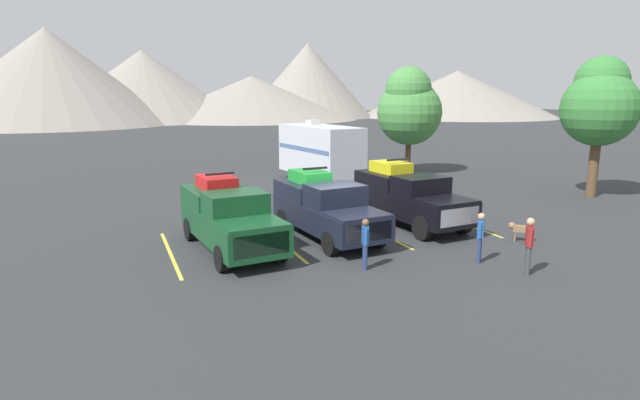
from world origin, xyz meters
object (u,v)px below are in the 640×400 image
object	(u,v)px
pickup_truck_c	(408,196)
dog	(519,229)
person_c	(480,234)
person_b	(529,242)
pickup_truck_a	(229,216)
person_a	(365,240)
camper_trailer_a	(320,150)
pickup_truck_b	(325,207)

from	to	relation	value
pickup_truck_c	dog	bearing A→B (deg)	-57.22
pickup_truck_c	person_c	bearing A→B (deg)	-95.54
person_c	person_b	bearing A→B (deg)	-67.81
person_c	pickup_truck_a	bearing A→B (deg)	147.39
person_b	pickup_truck_a	bearing A→B (deg)	142.03
pickup_truck_a	pickup_truck_c	size ratio (longest dim) A/B	1.02
pickup_truck_a	person_a	size ratio (longest dim) A/B	3.72
pickup_truck_a	person_a	world-z (taller)	pickup_truck_a
person_c	person_a	bearing A→B (deg)	167.63
pickup_truck_a	dog	size ratio (longest dim) A/B	8.01
pickup_truck_c	pickup_truck_a	bearing A→B (deg)	-175.40
pickup_truck_a	camper_trailer_a	distance (m)	13.88
person_b	person_c	bearing A→B (deg)	112.19
pickup_truck_c	person_c	size ratio (longest dim) A/B	3.58
dog	pickup_truck_b	bearing A→B (deg)	152.10
pickup_truck_b	dog	size ratio (longest dim) A/B	7.84
pickup_truck_c	person_a	world-z (taller)	pickup_truck_c
pickup_truck_a	person_b	size ratio (longest dim) A/B	3.40
camper_trailer_a	dog	size ratio (longest dim) A/B	10.16
pickup_truck_b	pickup_truck_c	distance (m)	3.89
pickup_truck_c	person_a	bearing A→B (deg)	-134.11
pickup_truck_c	camper_trailer_a	distance (m)	10.70
dog	pickup_truck_c	bearing A→B (deg)	122.78
camper_trailer_a	person_b	distance (m)	17.27
camper_trailer_a	person_a	xyz separation A→B (m)	(-4.69, -14.98, -1.03)
pickup_truck_b	person_b	bearing A→B (deg)	-57.26
pickup_truck_b	person_c	distance (m)	5.79
camper_trailer_a	dog	world-z (taller)	camper_trailer_a
person_c	dog	size ratio (longest dim) A/B	2.20
person_c	camper_trailer_a	bearing A→B (deg)	86.34
person_a	dog	bearing A→B (deg)	5.06
person_b	dog	world-z (taller)	person_b
pickup_truck_c	dog	world-z (taller)	pickup_truck_c
person_b	person_c	world-z (taller)	person_b
person_a	camper_trailer_a	bearing A→B (deg)	72.60
camper_trailer_a	dog	distance (m)	14.59
pickup_truck_c	person_c	world-z (taller)	pickup_truck_c
pickup_truck_c	pickup_truck_b	bearing A→B (deg)	-173.94
pickup_truck_a	pickup_truck_c	xyz separation A→B (m)	(7.55, 0.61, 0.03)
pickup_truck_c	dog	size ratio (longest dim) A/B	7.86
camper_trailer_a	person_b	bearing A→B (deg)	-91.38
pickup_truck_b	person_a	xyz separation A→B (m)	(-0.31, -3.90, -0.24)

